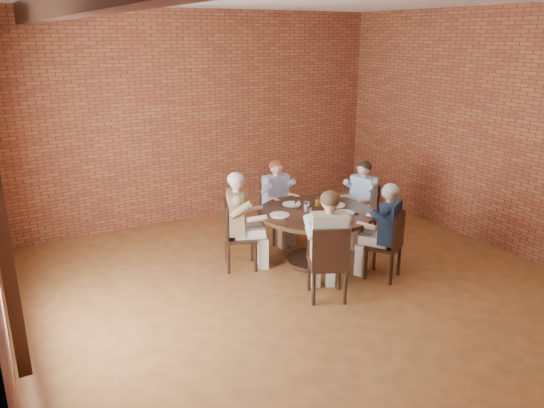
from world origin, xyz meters
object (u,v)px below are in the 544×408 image
diner_e (385,232)px  dining_table (315,226)px  chair_b (275,209)px  chair_d (329,261)px  chair_a (363,211)px  chair_c (234,232)px  diner_c (240,221)px  diner_d (328,245)px  smartphone (354,213)px  chair_e (390,243)px  diner_b (277,202)px  diner_a (361,203)px

diner_e → dining_table: bearing=-90.0°
chair_b → chair_d: chair_d is taller
chair_a → chair_c: chair_c is taller
diner_c → diner_d: (0.51, -1.28, 0.01)m
dining_table → smartphone: bearing=-41.8°
chair_b → diner_e: (0.55, -1.85, 0.14)m
diner_c → diner_d: 1.38m
chair_b → chair_e: (0.59, -1.92, 0.00)m
diner_c → diner_d: bearing=-137.9°
dining_table → diner_b: 0.96m
diner_b → diner_e: bearing=-75.7°
chair_d → smartphone: 1.12m
diner_c → smartphone: 1.52m
chair_d → chair_c: bearing=-42.5°
chair_a → diner_d: size_ratio=0.67×
diner_b → smartphone: (0.43, -1.30, 0.13)m
chair_a → diner_d: diner_d is taller
chair_c → chair_e: 2.03m
chair_a → diner_e: 1.26m
chair_c → diner_c: 0.18m
diner_b → chair_b: bearing=90.0°
chair_a → diner_d: (-1.51, -1.22, 0.18)m
chair_c → chair_a: bearing=-72.2°
diner_b → diner_d: 1.93m
chair_a → diner_d: bearing=-66.5°
diner_a → chair_c: diner_a is taller
diner_a → chair_e: bearing=-36.5°
chair_e → chair_b: bearing=-104.2°
diner_d → smartphone: (0.83, 0.59, 0.08)m
dining_table → diner_b: size_ratio=1.25×
chair_c → diner_d: diner_d is taller
diner_a → chair_d: 1.95m
chair_b → diner_c: bearing=-146.4°
diner_b → chair_d: size_ratio=1.33×
chair_a → chair_e: chair_e is taller
diner_d → diner_e: size_ratio=1.06×
diner_a → diner_b: diner_a is taller
chair_d → diner_c: bearing=-45.0°
diner_b → chair_d: 2.01m
diner_d → diner_e: bearing=-147.9°
chair_c → diner_d: size_ratio=0.69×
diner_c → diner_b: bearing=-36.4°
chair_b → diner_b: (0.00, -0.07, 0.14)m
diner_b → diner_d: size_ratio=0.93×
smartphone → diner_e: bearing=-81.2°
diner_d → chair_e: (0.99, 0.04, -0.18)m
diner_c → chair_e: (1.50, -1.24, -0.17)m
chair_b → chair_e: size_ratio=0.99×
diner_e → chair_c: bearing=-69.4°
dining_table → diner_b: (-0.05, 0.96, 0.10)m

